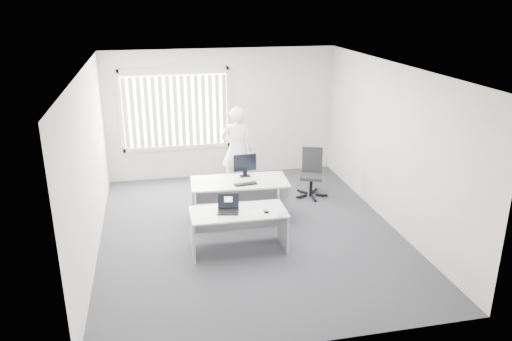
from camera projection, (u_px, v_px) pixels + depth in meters
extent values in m
plane|color=#4A4A51|center=(250.00, 232.00, 8.59)|extent=(6.00, 6.00, 0.00)
cube|color=silver|center=(222.00, 114.00, 10.89)|extent=(5.00, 0.02, 2.80)
cube|color=silver|center=(304.00, 237.00, 5.36)|extent=(5.00, 0.02, 2.80)
cube|color=silver|center=(89.00, 165.00, 7.63)|extent=(0.02, 6.00, 2.80)
cube|color=silver|center=(391.00, 145.00, 8.62)|extent=(0.02, 6.00, 2.80)
cube|color=silver|center=(249.00, 68.00, 7.66)|extent=(5.00, 6.00, 0.02)
cube|color=silver|center=(176.00, 109.00, 10.60)|extent=(2.32, 0.06, 1.76)
cube|color=white|center=(238.00, 212.00, 7.76)|extent=(1.50, 0.72, 0.03)
cube|color=#9D9C9F|center=(192.00, 236.00, 7.74)|extent=(0.04, 0.64, 0.65)
cube|color=#9D9C9F|center=(283.00, 228.00, 8.01)|extent=(0.04, 0.64, 0.65)
cube|color=white|center=(239.00, 182.00, 8.76)|extent=(1.73, 0.88, 0.03)
cube|color=#9D9C9F|center=(193.00, 205.00, 8.77)|extent=(0.08, 0.73, 0.74)
cube|color=#9D9C9F|center=(285.00, 199.00, 9.01)|extent=(0.08, 0.73, 0.74)
cylinder|color=black|center=(311.00, 194.00, 10.10)|extent=(0.71, 0.71, 0.07)
cylinder|color=black|center=(311.00, 186.00, 10.04)|extent=(0.06, 0.06, 0.43)
cube|color=black|center=(311.00, 176.00, 9.97)|extent=(0.55, 0.55, 0.06)
cube|color=black|center=(312.00, 159.00, 10.05)|extent=(0.40, 0.19, 0.51)
imported|color=white|center=(237.00, 150.00, 10.09)|extent=(0.72, 0.54, 1.79)
cube|color=white|center=(262.00, 212.00, 7.73)|extent=(0.35, 0.28, 0.00)
cube|color=white|center=(283.00, 215.00, 7.63)|extent=(0.21, 0.23, 0.01)
cube|color=black|center=(246.00, 184.00, 8.58)|extent=(0.41, 0.18, 0.02)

